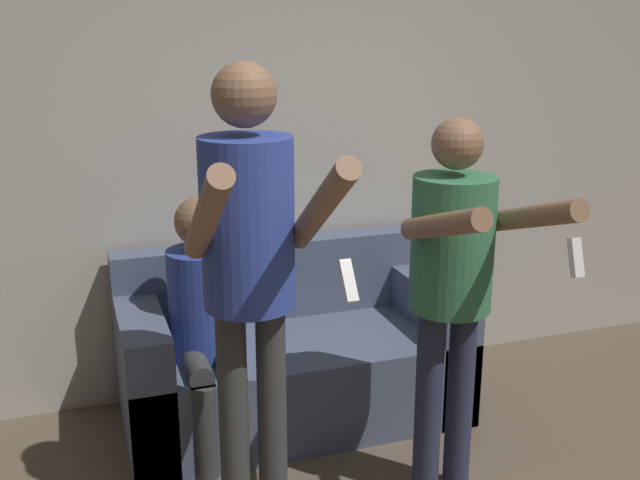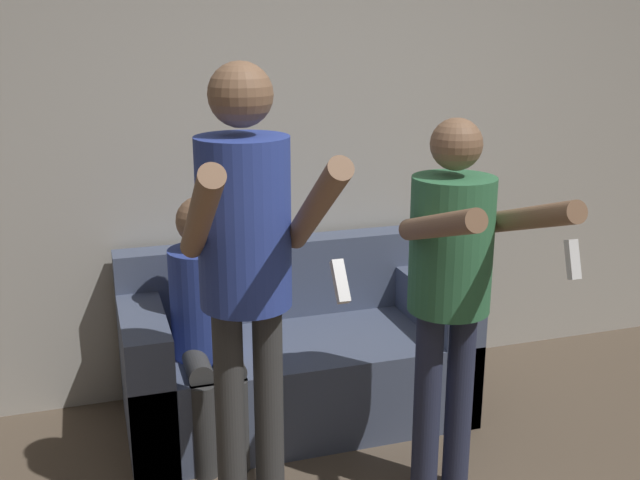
{
  "view_description": "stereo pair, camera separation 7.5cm",
  "coord_description": "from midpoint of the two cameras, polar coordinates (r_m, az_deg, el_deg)",
  "views": [
    {
      "loc": [
        -1.14,
        -1.53,
        1.9
      ],
      "look_at": [
        -0.16,
        1.3,
        1.03
      ],
      "focal_mm": 42.0,
      "sensor_mm": 36.0,
      "label": 1
    },
    {
      "loc": [
        -1.06,
        -1.56,
        1.9
      ],
      "look_at": [
        -0.16,
        1.3,
        1.03
      ],
      "focal_mm": 42.0,
      "sensor_mm": 36.0,
      "label": 2
    }
  ],
  "objects": [
    {
      "name": "person_standing_right",
      "position": [
        2.92,
        9.41,
        -2.43
      ],
      "size": [
        0.44,
        0.69,
        1.57
      ],
      "color": "#282D47",
      "rests_on": "ground_plane"
    },
    {
      "name": "person_seated",
      "position": [
        3.4,
        -9.34,
        -5.62
      ],
      "size": [
        0.31,
        0.53,
        1.17
      ],
      "color": "#383838",
      "rests_on": "ground_plane"
    },
    {
      "name": "person_standing_left",
      "position": [
        2.6,
        -6.19,
        -1.28
      ],
      "size": [
        0.45,
        0.7,
        1.78
      ],
      "color": "#383838",
      "rests_on": "ground_plane"
    },
    {
      "name": "couch",
      "position": [
        3.76,
        -2.76,
        -9.08
      ],
      "size": [
        1.64,
        0.79,
        0.83
      ],
      "color": "#4C5670",
      "rests_on": "ground_plane"
    },
    {
      "name": "wall_back",
      "position": [
        3.9,
        -2.43,
        8.09
      ],
      "size": [
        6.4,
        0.06,
        2.7
      ],
      "color": "#B7B2A8",
      "rests_on": "ground_plane"
    }
  ]
}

